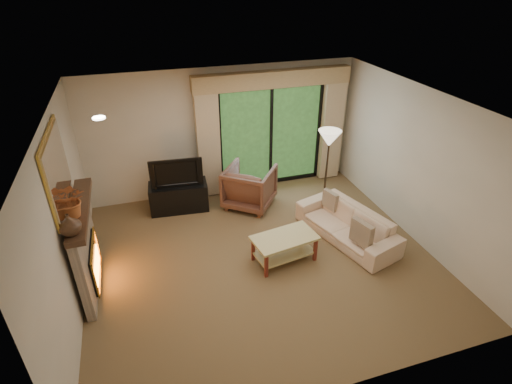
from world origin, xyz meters
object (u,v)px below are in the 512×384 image
object	(u,v)px
armchair	(250,187)
sofa	(347,224)
coffee_table	(284,248)
media_console	(179,197)

from	to	relation	value
armchair	sofa	xyz separation A→B (m)	(1.31, -1.59, -0.14)
sofa	armchair	bearing A→B (deg)	-156.90
sofa	coffee_table	world-z (taller)	sofa
armchair	media_console	bearing A→B (deg)	26.65
media_console	coffee_table	bearing A→B (deg)	-50.99
media_console	coffee_table	size ratio (longest dim) A/B	1.09
armchair	sofa	bearing A→B (deg)	166.99
media_console	sofa	xyz separation A→B (m)	(2.68, -1.86, 0.00)
armchair	coffee_table	size ratio (longest dim) A/B	0.89
coffee_table	sofa	bearing A→B (deg)	1.75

